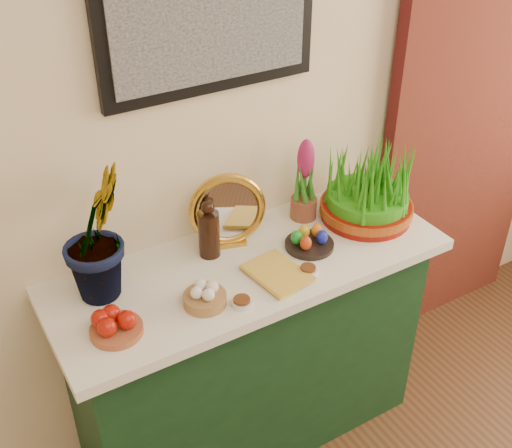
{
  "coord_description": "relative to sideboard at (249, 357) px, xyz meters",
  "views": [
    {
      "loc": [
        -0.85,
        0.47,
        2.22
      ],
      "look_at": [
        0.03,
        1.95,
        1.07
      ],
      "focal_mm": 45.0,
      "sensor_mm": 36.0,
      "label": 1
    }
  ],
  "objects": [
    {
      "name": "book",
      "position": [
        -0.04,
        -0.14,
        0.48
      ],
      "size": [
        0.17,
        0.23,
        0.03
      ],
      "primitive_type": "imported",
      "rotation": [
        0.0,
        0.0,
        0.13
      ],
      "color": "gold",
      "rests_on": "tablecloth"
    },
    {
      "name": "vinegar_cruet",
      "position": [
        -0.1,
        0.1,
        0.56
      ],
      "size": [
        0.07,
        0.07,
        0.22
      ],
      "color": "black",
      "rests_on": "tablecloth"
    },
    {
      "name": "egg_plate",
      "position": [
        0.23,
        -0.04,
        0.49
      ],
      "size": [
        0.19,
        0.19,
        0.07
      ],
      "color": "black",
      "rests_on": "tablecloth"
    },
    {
      "name": "tablecloth",
      "position": [
        0.0,
        0.0,
        0.45
      ],
      "size": [
        1.4,
        0.55,
        0.04
      ],
      "primitive_type": "cube",
      "color": "silver",
      "rests_on": "sideboard"
    },
    {
      "name": "mirror",
      "position": [
        -0.01,
        0.13,
        0.6
      ],
      "size": [
        0.28,
        0.14,
        0.28
      ],
      "color": "gold",
      "rests_on": "tablecloth"
    },
    {
      "name": "spice_dish_right",
      "position": [
        0.14,
        -0.16,
        0.48
      ],
      "size": [
        0.06,
        0.06,
        0.03
      ],
      "color": "silver",
      "rests_on": "tablecloth"
    },
    {
      "name": "hyacinth_pink",
      "position": [
        0.32,
        0.13,
        0.61
      ],
      "size": [
        0.1,
        0.1,
        0.33
      ],
      "color": "brown",
      "rests_on": "tablecloth"
    },
    {
      "name": "hyacinth_green",
      "position": [
        -0.48,
        0.1,
        0.75
      ],
      "size": [
        0.38,
        0.37,
        0.58
      ],
      "primitive_type": "imported",
      "rotation": [
        0.0,
        0.0,
        0.72
      ],
      "color": "#307C21",
      "rests_on": "tablecloth"
    },
    {
      "name": "spice_dish_left",
      "position": [
        -0.14,
        -0.19,
        0.48
      ],
      "size": [
        0.07,
        0.07,
        0.03
      ],
      "color": "silver",
      "rests_on": "tablecloth"
    },
    {
      "name": "wheatgrass_sabzeh",
      "position": [
        0.52,
        0.01,
        0.59
      ],
      "size": [
        0.35,
        0.35,
        0.29
      ],
      "color": "maroon",
      "rests_on": "tablecloth"
    },
    {
      "name": "apple_bowl",
      "position": [
        -0.52,
        -0.11,
        0.5
      ],
      "size": [
        0.17,
        0.17,
        0.08
      ],
      "color": "#9C4F2C",
      "rests_on": "tablecloth"
    },
    {
      "name": "garlic_basket",
      "position": [
        -0.23,
        -0.13,
        0.5
      ],
      "size": [
        0.18,
        0.18,
        0.08
      ],
      "color": "#AA7244",
      "rests_on": "tablecloth"
    },
    {
      "name": "sideboard",
      "position": [
        0.0,
        0.0,
        0.0
      ],
      "size": [
        1.3,
        0.45,
        0.85
      ],
      "primitive_type": "cube",
      "color": "#14391C",
      "rests_on": "ground"
    }
  ]
}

